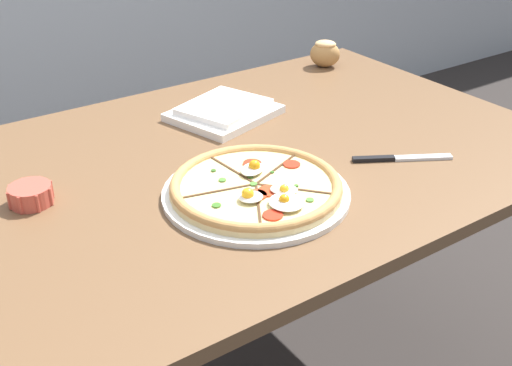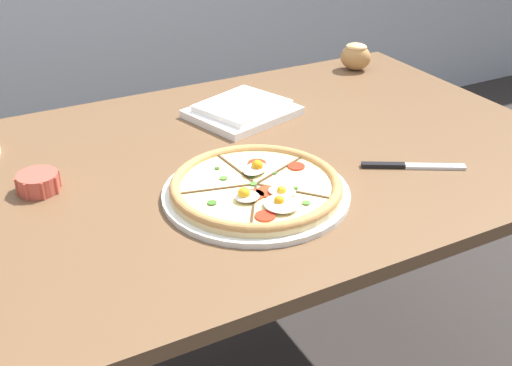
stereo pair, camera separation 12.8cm
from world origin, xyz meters
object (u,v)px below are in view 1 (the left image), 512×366
(pizza, at_px, (256,188))
(napkin_folded, at_px, (224,111))
(ramekin_bowl, at_px, (31,194))
(knife_main, at_px, (401,158))
(dining_table, at_px, (218,196))
(bread_piece_near, at_px, (325,53))

(pizza, distance_m, napkin_folded, 0.42)
(ramekin_bowl, relative_size, knife_main, 0.44)
(dining_table, distance_m, pizza, 0.20)
(dining_table, xyz_separation_m, pizza, (-0.01, -0.17, 0.11))
(knife_main, bearing_deg, ramekin_bowl, -170.91)
(bread_piece_near, height_order, knife_main, bread_piece_near)
(knife_main, bearing_deg, dining_table, 177.14)
(pizza, bearing_deg, napkin_folded, 66.78)
(bread_piece_near, distance_m, knife_main, 0.66)
(dining_table, distance_m, bread_piece_near, 0.74)
(dining_table, xyz_separation_m, bread_piece_near, (0.62, 0.37, 0.13))
(napkin_folded, relative_size, knife_main, 1.44)
(dining_table, relative_size, ramekin_bowl, 17.75)
(pizza, xyz_separation_m, bread_piece_near, (0.64, 0.54, 0.02))
(dining_table, bearing_deg, bread_piece_near, 30.88)
(ramekin_bowl, bearing_deg, dining_table, -8.33)
(dining_table, height_order, bread_piece_near, bread_piece_near)
(dining_table, xyz_separation_m, napkin_folded, (0.15, 0.21, 0.10))
(dining_table, bearing_deg, ramekin_bowl, 171.67)
(pizza, relative_size, bread_piece_near, 3.31)
(pizza, bearing_deg, dining_table, 85.76)
(ramekin_bowl, xyz_separation_m, napkin_folded, (0.55, 0.15, -0.00))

